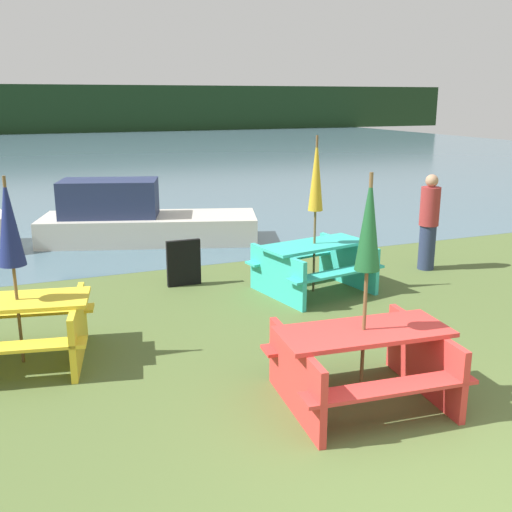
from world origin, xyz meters
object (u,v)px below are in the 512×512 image
object	(u,v)px
picnic_table_yellow	(20,325)
boat	(138,220)
umbrella_gold	(316,176)
picnic_table_teal	(314,263)
person	(429,222)
signboard	(184,263)
umbrella_navy	(9,223)
umbrella_darkgreen	(369,226)
picnic_table_red	(362,359)

from	to	relation	value
picnic_table_yellow	boat	world-z (taller)	boat
boat	umbrella_gold	bearing A→B (deg)	-49.36
picnic_table_teal	boat	size ratio (longest dim) A/B	0.41
person	signboard	bearing A→B (deg)	170.87
umbrella_gold	person	xyz separation A→B (m)	(2.44, 0.39, -0.98)
picnic_table_teal	signboard	world-z (taller)	picnic_table_teal
person	picnic_table_yellow	bearing A→B (deg)	-167.78
umbrella_gold	person	distance (m)	2.65
umbrella_navy	person	world-z (taller)	umbrella_navy
picnic_table_teal	umbrella_navy	size ratio (longest dim) A/B	0.89
person	signboard	distance (m)	4.32
picnic_table_teal	signboard	bearing A→B (deg)	149.32
umbrella_gold	signboard	bearing A→B (deg)	149.32
umbrella_gold	boat	bearing A→B (deg)	113.15
umbrella_navy	signboard	size ratio (longest dim) A/B	2.86
umbrella_gold	signboard	world-z (taller)	umbrella_gold
signboard	picnic_table_teal	bearing A→B (deg)	-30.68
umbrella_navy	boat	bearing A→B (deg)	66.07
picnic_table_teal	picnic_table_yellow	bearing A→B (deg)	-165.99
picnic_table_teal	signboard	distance (m)	2.09
person	signboard	size ratio (longest dim) A/B	2.24
umbrella_gold	boat	xyz separation A→B (m)	(-1.88, 4.39, -1.35)
umbrella_darkgreen	person	world-z (taller)	umbrella_darkgreen
boat	person	distance (m)	5.90
picnic_table_teal	signboard	xyz separation A→B (m)	(-1.80, 1.07, -0.09)
picnic_table_yellow	picnic_table_teal	world-z (taller)	picnic_table_teal
picnic_table_red	person	xyz separation A→B (m)	(3.62, 3.71, 0.38)
umbrella_navy	person	bearing A→B (deg)	12.22
signboard	umbrella_gold	bearing A→B (deg)	-30.68
picnic_table_red	umbrella_navy	distance (m)	4.02
umbrella_navy	umbrella_darkgreen	size ratio (longest dim) A/B	0.94
picnic_table_yellow	umbrella_darkgreen	xyz separation A→B (m)	(3.12, -2.25, 1.35)
umbrella_navy	boat	xyz separation A→B (m)	(2.42, 5.46, -1.16)
picnic_table_teal	umbrella_darkgreen	size ratio (longest dim) A/B	0.83
picnic_table_yellow	boat	bearing A→B (deg)	66.07
picnic_table_yellow	umbrella_navy	size ratio (longest dim) A/B	0.83
picnic_table_yellow	umbrella_navy	distance (m)	1.19
picnic_table_red	person	distance (m)	5.20
picnic_table_red	picnic_table_teal	xyz separation A→B (m)	(1.19, 3.33, 0.00)
picnic_table_red	person	bearing A→B (deg)	45.72
boat	signboard	world-z (taller)	boat
picnic_table_red	signboard	xyz separation A→B (m)	(-0.61, 4.40, -0.08)
picnic_table_yellow	signboard	size ratio (longest dim) A/B	2.38
umbrella_darkgreen	signboard	size ratio (longest dim) A/B	3.06
picnic_table_red	umbrella_gold	size ratio (longest dim) A/B	0.74
picnic_table_teal	umbrella_darkgreen	bearing A→B (deg)	-109.60
umbrella_darkgreen	person	xyz separation A→B (m)	(3.62, 3.71, -0.96)
boat	person	bearing A→B (deg)	-25.37
picnic_table_yellow	person	world-z (taller)	person
picnic_table_teal	umbrella_darkgreen	world-z (taller)	umbrella_darkgreen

